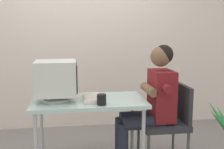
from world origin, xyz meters
TOP-DOWN VIEW (x-y plane):
  - wall_back at (0.30, 1.40)m, footprint 8.00×0.10m
  - desk at (0.00, 0.00)m, footprint 1.12×0.62m
  - crt_monitor at (-0.32, 0.02)m, footprint 0.40×0.36m
  - keyboard at (0.03, 0.01)m, footprint 0.17×0.41m
  - office_chair at (0.86, 0.04)m, footprint 0.48×0.48m
  - person_seated at (0.66, 0.04)m, footprint 0.72×0.56m
  - desk_mug at (0.10, -0.21)m, footprint 0.09×0.10m

SIDE VIEW (x-z plane):
  - office_chair at x=0.86m, z-range 0.06..0.92m
  - desk at x=0.00m, z-range 0.31..1.05m
  - person_seated at x=0.66m, z-range 0.07..1.35m
  - keyboard at x=0.03m, z-range 0.75..0.78m
  - desk_mug at x=0.10m, z-range 0.75..0.85m
  - crt_monitor at x=-0.32m, z-range 0.77..1.16m
  - wall_back at x=0.30m, z-range 0.00..3.00m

